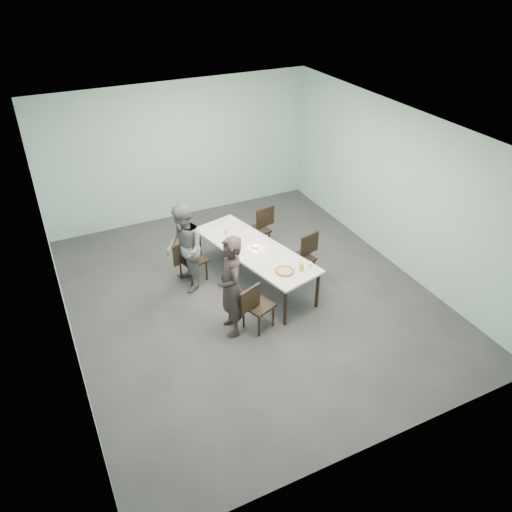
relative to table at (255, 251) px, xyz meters
name	(u,v)px	position (x,y,z in m)	size (l,w,h in m)	color
ground	(249,296)	(-0.26, -0.31, -0.69)	(7.00, 7.00, 0.00)	#333335
room_shell	(248,192)	(-0.26, -0.31, 1.33)	(6.02, 7.02, 3.01)	#9EC6C3
table	(255,251)	(0.00, 0.00, 0.00)	(1.51, 2.74, 0.75)	white
chair_near_left	(255,304)	(-0.55, -1.16, -0.19)	(0.65, 0.54, 0.87)	black
chair_far_left	(189,258)	(-1.05, 0.57, -0.19)	(0.65, 0.52, 0.87)	black
chair_near_right	(305,254)	(0.92, -0.20, -0.19)	(0.65, 0.51, 0.87)	black
chair_far_right	(261,226)	(0.66, 1.09, -0.19)	(0.64, 0.49, 0.87)	black
diner_near	(231,287)	(-0.90, -1.02, 0.17)	(0.63, 0.41, 1.73)	black
diner_far	(184,249)	(-1.16, 0.42, 0.13)	(0.80, 0.62, 1.64)	slate
pizza	(285,271)	(0.12, -0.89, 0.08)	(0.34, 0.34, 0.04)	white
side_plate	(285,260)	(0.30, -0.58, 0.06)	(0.18, 0.18, 0.01)	white
beer_glass	(301,267)	(0.39, -0.97, 0.13)	(0.08, 0.08, 0.15)	gold
water_tumbler	(310,265)	(0.57, -0.94, 0.10)	(0.08, 0.08, 0.09)	silver
tealight	(255,247)	(0.02, 0.01, 0.08)	(0.06, 0.06, 0.05)	silver
amber_tumbler	(225,232)	(-0.26, 0.71, 0.10)	(0.07, 0.07, 0.08)	gold
menu	(218,231)	(-0.34, 0.87, 0.06)	(0.30, 0.22, 0.01)	silver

